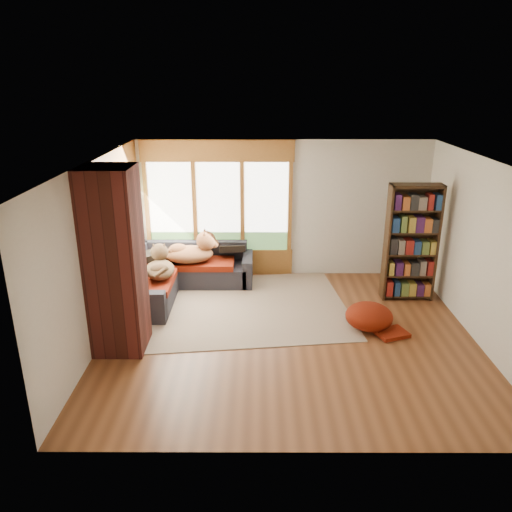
% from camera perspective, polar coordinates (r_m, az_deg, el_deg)
% --- Properties ---
extents(floor, '(5.50, 5.50, 0.00)m').
position_cam_1_polar(floor, '(7.63, 3.69, -8.97)').
color(floor, brown).
rests_on(floor, ground).
extents(ceiling, '(5.50, 5.50, 0.00)m').
position_cam_1_polar(ceiling, '(6.77, 4.17, 10.69)').
color(ceiling, white).
extents(wall_back, '(5.50, 0.04, 2.60)m').
position_cam_1_polar(wall_back, '(9.48, 2.99, 5.34)').
color(wall_back, silver).
rests_on(wall_back, ground).
extents(wall_front, '(5.50, 0.04, 2.60)m').
position_cam_1_polar(wall_front, '(4.82, 5.76, -9.75)').
color(wall_front, silver).
rests_on(wall_front, ground).
extents(wall_left, '(0.04, 5.00, 2.60)m').
position_cam_1_polar(wall_left, '(7.44, -17.73, 0.28)').
color(wall_left, silver).
rests_on(wall_left, ground).
extents(wall_right, '(0.04, 5.00, 2.60)m').
position_cam_1_polar(wall_right, '(7.77, 24.59, 0.22)').
color(wall_right, silver).
rests_on(wall_right, ground).
extents(windows_back, '(2.82, 0.10, 1.90)m').
position_cam_1_polar(windows_back, '(9.46, -4.31, 5.59)').
color(windows_back, '#975E26').
rests_on(windows_back, wall_back).
extents(windows_left, '(0.10, 2.62, 1.90)m').
position_cam_1_polar(windows_left, '(8.51, -15.23, 3.31)').
color(windows_left, '#975E26').
rests_on(windows_left, wall_left).
extents(roller_blind, '(0.03, 0.72, 0.90)m').
position_cam_1_polar(roller_blind, '(9.18, -13.97, 7.19)').
color(roller_blind, olive).
rests_on(roller_blind, wall_left).
extents(brick_chimney, '(0.70, 0.70, 2.60)m').
position_cam_1_polar(brick_chimney, '(7.02, -15.84, -0.68)').
color(brick_chimney, '#471914').
rests_on(brick_chimney, ground).
extents(sectional_sofa, '(2.20, 2.20, 0.80)m').
position_cam_1_polar(sectional_sofa, '(9.14, -9.22, -2.04)').
color(sectional_sofa, black).
rests_on(sectional_sofa, ground).
extents(area_rug, '(3.89, 3.15, 0.01)m').
position_cam_1_polar(area_rug, '(8.46, -2.06, -5.85)').
color(area_rug, beige).
rests_on(area_rug, ground).
extents(bookshelf, '(0.87, 0.29, 2.02)m').
position_cam_1_polar(bookshelf, '(8.84, 17.31, 1.41)').
color(bookshelf, '#352111').
rests_on(bookshelf, ground).
extents(pouf, '(0.80, 0.80, 0.39)m').
position_cam_1_polar(pouf, '(7.91, 12.80, -6.66)').
color(pouf, maroon).
rests_on(pouf, area_rug).
extents(dog_tan, '(0.97, 0.64, 0.51)m').
position_cam_1_polar(dog_tan, '(9.07, -7.22, 1.17)').
color(dog_tan, brown).
rests_on(dog_tan, sectional_sofa).
extents(dog_brindle, '(0.60, 0.85, 0.43)m').
position_cam_1_polar(dog_brindle, '(8.56, -10.97, -0.48)').
color(dog_brindle, '#412B1B').
rests_on(dog_brindle, sectional_sofa).
extents(throw_pillows, '(1.98, 1.68, 0.45)m').
position_cam_1_polar(throw_pillows, '(9.02, -8.77, 0.90)').
color(throw_pillows, black).
rests_on(throw_pillows, sectional_sofa).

